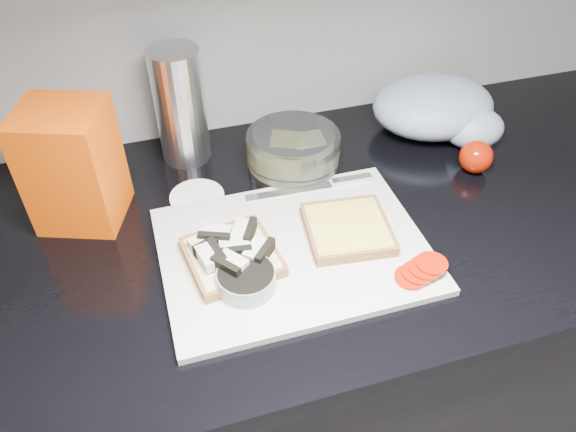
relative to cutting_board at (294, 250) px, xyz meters
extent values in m
cube|color=black|center=(0.10, 0.07, -0.48)|extent=(3.50, 0.60, 0.86)
cube|color=black|center=(0.10, 0.07, -0.03)|extent=(3.50, 0.64, 0.04)
cube|color=silver|center=(0.00, 0.00, 0.00)|extent=(0.40, 0.30, 0.01)
cube|color=beige|center=(-0.10, 0.00, 0.01)|extent=(0.14, 0.14, 0.02)
cube|color=silver|center=(-0.13, 0.03, 0.03)|extent=(0.05, 0.04, 0.02)
cube|color=black|center=(-0.13, 0.03, 0.03)|extent=(0.05, 0.03, 0.02)
cube|color=silver|center=(-0.11, 0.03, 0.03)|extent=(0.05, 0.04, 0.02)
cube|color=black|center=(-0.11, 0.03, 0.03)|extent=(0.05, 0.03, 0.02)
cube|color=silver|center=(-0.07, 0.03, 0.03)|extent=(0.04, 0.05, 0.02)
cube|color=black|center=(-0.07, 0.03, 0.03)|extent=(0.03, 0.05, 0.02)
cube|color=silver|center=(-0.13, -0.01, 0.04)|extent=(0.03, 0.05, 0.02)
cube|color=black|center=(-0.13, -0.01, 0.04)|extent=(0.02, 0.05, 0.02)
cube|color=silver|center=(-0.09, 0.00, 0.03)|extent=(0.05, 0.03, 0.02)
cube|color=black|center=(-0.09, 0.00, 0.03)|extent=(0.05, 0.02, 0.02)
cube|color=silver|center=(-0.06, -0.02, 0.03)|extent=(0.05, 0.05, 0.02)
cube|color=black|center=(-0.06, -0.02, 0.03)|extent=(0.04, 0.04, 0.02)
cube|color=silver|center=(-0.10, -0.03, 0.04)|extent=(0.05, 0.05, 0.02)
cube|color=black|center=(-0.10, -0.03, 0.04)|extent=(0.04, 0.04, 0.02)
cube|color=beige|center=(0.09, 0.01, 0.01)|extent=(0.14, 0.14, 0.02)
cube|color=yellow|center=(0.09, 0.01, 0.02)|extent=(0.12, 0.12, 0.00)
cylinder|color=#A01703|center=(0.14, -0.11, 0.01)|extent=(0.06, 0.06, 0.01)
cylinder|color=#A01703|center=(0.15, -0.11, 0.01)|extent=(0.06, 0.06, 0.01)
cylinder|color=#A01703|center=(0.17, -0.11, 0.02)|extent=(0.05, 0.05, 0.01)
cylinder|color=#A01703|center=(0.18, -0.10, 0.02)|extent=(0.05, 0.05, 0.01)
cube|color=silver|center=(0.03, 0.13, 0.01)|extent=(0.15, 0.02, 0.00)
cube|color=silver|center=(0.14, 0.12, 0.01)|extent=(0.07, 0.02, 0.01)
cylinder|color=#919595|center=(-0.09, -0.06, 0.01)|extent=(0.08, 0.08, 0.04)
cylinder|color=black|center=(-0.09, -0.06, 0.03)|extent=(0.08, 0.08, 0.01)
cylinder|color=white|center=(-0.12, 0.17, 0.00)|extent=(0.10, 0.10, 0.01)
cylinder|color=silver|center=(0.06, 0.21, 0.03)|extent=(0.17, 0.17, 0.07)
cube|color=yellow|center=(0.05, 0.21, 0.02)|extent=(0.06, 0.06, 0.04)
cube|color=#E8E98B|center=(0.09, 0.21, 0.01)|extent=(0.06, 0.05, 0.01)
cube|color=#FD4504|center=(-0.30, 0.18, 0.09)|extent=(0.16, 0.15, 0.20)
cylinder|color=silver|center=(-0.12, 0.30, 0.10)|extent=(0.09, 0.09, 0.21)
ellipsoid|color=#A7B4CE|center=(0.36, 0.25, 0.05)|extent=(0.25, 0.21, 0.10)
ellipsoid|color=#A7B4CE|center=(0.41, 0.18, 0.03)|extent=(0.12, 0.10, 0.07)
sphere|color=#A01703|center=(0.37, 0.10, 0.02)|extent=(0.06, 0.06, 0.06)
camera|label=1|loc=(-0.18, -0.57, 0.61)|focal=35.00mm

